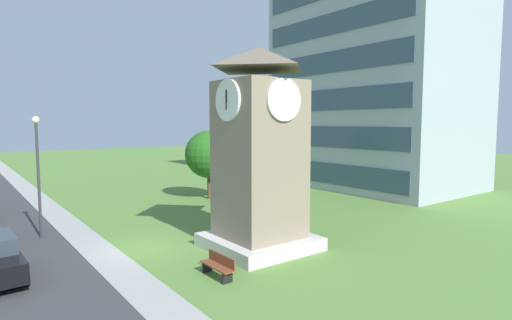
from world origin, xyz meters
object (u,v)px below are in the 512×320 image
object	(u,v)px
clock_tower	(259,161)
tree_streetside	(209,154)
park_bench	(218,266)
street_lamp	(38,164)

from	to	relation	value
clock_tower	tree_streetside	size ratio (longest dim) A/B	1.75
park_bench	tree_streetside	bearing A→B (deg)	150.90
clock_tower	park_bench	xyz separation A→B (m)	(2.04, -3.55, -3.74)
park_bench	street_lamp	world-z (taller)	street_lamp
clock_tower	park_bench	size ratio (longest dim) A/B	5.23
park_bench	street_lamp	bearing A→B (deg)	-155.95
clock_tower	park_bench	distance (m)	5.54
park_bench	street_lamp	size ratio (longest dim) A/B	0.29
clock_tower	tree_streetside	world-z (taller)	clock_tower
clock_tower	park_bench	bearing A→B (deg)	-60.16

